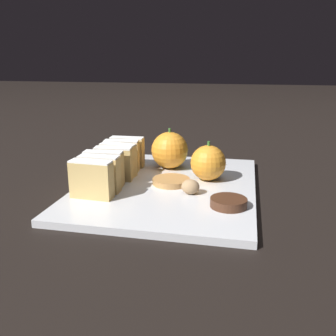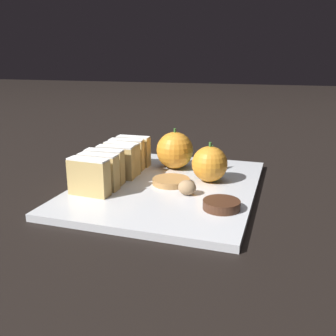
{
  "view_description": "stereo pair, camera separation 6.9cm",
  "coord_description": "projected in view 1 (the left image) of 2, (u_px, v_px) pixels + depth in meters",
  "views": [
    {
      "loc": [
        0.14,
        -0.64,
        0.24
      ],
      "look_at": [
        0.0,
        0.0,
        0.04
      ],
      "focal_mm": 40.0,
      "sensor_mm": 36.0,
      "label": 1
    },
    {
      "loc": [
        0.2,
        -0.63,
        0.24
      ],
      "look_at": [
        0.0,
        0.0,
        0.04
      ],
      "focal_mm": 40.0,
      "sensor_mm": 36.0,
      "label": 2
    }
  ],
  "objects": [
    {
      "name": "ground_plane",
      "position": [
        168.0,
        190.0,
        0.7
      ],
      "size": [
        6.0,
        6.0,
        0.0
      ],
      "primitive_type": "plane",
      "color": "black"
    },
    {
      "name": "serving_platter",
      "position": [
        168.0,
        186.0,
        0.7
      ],
      "size": [
        0.32,
        0.4,
        0.01
      ],
      "color": "silver",
      "rests_on": "ground_plane"
    },
    {
      "name": "stollen_slice_front",
      "position": [
        91.0,
        179.0,
        0.62
      ],
      "size": [
        0.07,
        0.03,
        0.06
      ],
      "color": "tan",
      "rests_on": "serving_platter"
    },
    {
      "name": "stollen_slice_second",
      "position": [
        99.0,
        174.0,
        0.65
      ],
      "size": [
        0.07,
        0.02,
        0.06
      ],
      "color": "tan",
      "rests_on": "serving_platter"
    },
    {
      "name": "stollen_slice_third",
      "position": [
        104.0,
        169.0,
        0.68
      ],
      "size": [
        0.07,
        0.03,
        0.06
      ],
      "color": "tan",
      "rests_on": "serving_platter"
    },
    {
      "name": "stollen_slice_fourth",
      "position": [
        113.0,
        164.0,
        0.71
      ],
      "size": [
        0.07,
        0.03,
        0.06
      ],
      "color": "tan",
      "rests_on": "serving_platter"
    },
    {
      "name": "stollen_slice_fifth",
      "position": [
        118.0,
        160.0,
        0.74
      ],
      "size": [
        0.07,
        0.03,
        0.06
      ],
      "color": "tan",
      "rests_on": "serving_platter"
    },
    {
      "name": "stollen_slice_sixth",
      "position": [
        122.0,
        156.0,
        0.77
      ],
      "size": [
        0.07,
        0.03,
        0.06
      ],
      "color": "tan",
      "rests_on": "serving_platter"
    },
    {
      "name": "stollen_slice_back",
      "position": [
        127.0,
        152.0,
        0.8
      ],
      "size": [
        0.07,
        0.03,
        0.06
      ],
      "color": "tan",
      "rests_on": "serving_platter"
    },
    {
      "name": "orange_near",
      "position": [
        208.0,
        163.0,
        0.71
      ],
      "size": [
        0.07,
        0.07,
        0.08
      ],
      "color": "orange",
      "rests_on": "serving_platter"
    },
    {
      "name": "orange_far",
      "position": [
        170.0,
        150.0,
        0.78
      ],
      "size": [
        0.08,
        0.08,
        0.09
      ],
      "color": "orange",
      "rests_on": "serving_platter"
    },
    {
      "name": "walnut",
      "position": [
        190.0,
        187.0,
        0.64
      ],
      "size": [
        0.03,
        0.03,
        0.03
      ],
      "color": "tan",
      "rests_on": "serving_platter"
    },
    {
      "name": "chocolate_cookie",
      "position": [
        229.0,
        202.0,
        0.59
      ],
      "size": [
        0.06,
        0.06,
        0.01
      ],
      "color": "#472819",
      "rests_on": "serving_platter"
    },
    {
      "name": "gingerbread_cookie",
      "position": [
        171.0,
        182.0,
        0.69
      ],
      "size": [
        0.07,
        0.07,
        0.01
      ],
      "color": "#B27F47",
      "rests_on": "serving_platter"
    },
    {
      "name": "evergreen_sprig",
      "position": [
        207.0,
        156.0,
        0.78
      ],
      "size": [
        0.04,
        0.04,
        0.06
      ],
      "color": "#2D7538",
      "rests_on": "serving_platter"
    }
  ]
}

